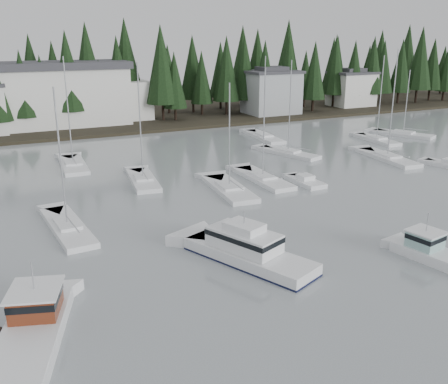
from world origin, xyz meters
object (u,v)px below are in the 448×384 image
object	(u,v)px
sailboat_5	(376,141)
house_east_b	(352,88)
sailboat_10	(264,138)
sailboat_12	(263,180)
sailboat_6	(68,229)
lobster_boat_teal	(437,255)
sailboat_0	(229,190)
sailboat_4	(387,159)
runabout_1	(305,182)
sailboat_9	(73,166)
cabin_cruiser_center	(248,253)
sailboat_11	(288,154)
sailboat_13	(403,135)
harbor_inn	(68,94)
house_east_a	(271,91)
lobster_boat_brown	(31,332)
sailboat_2	(143,182)

from	to	relation	value
sailboat_5	house_east_b	bearing A→B (deg)	-28.90
sailboat_10	sailboat_12	distance (m)	24.16
sailboat_6	sailboat_12	distance (m)	23.21
lobster_boat_teal	sailboat_12	size ratio (longest dim) A/B	0.57
sailboat_6	sailboat_10	size ratio (longest dim) A/B	0.94
sailboat_0	lobster_boat_teal	bearing A→B (deg)	-158.98
sailboat_10	sailboat_0	bearing A→B (deg)	147.28
sailboat_0	sailboat_4	xyz separation A→B (m)	(25.12, 3.53, 0.02)
sailboat_12	runabout_1	bearing A→B (deg)	-130.83
sailboat_9	sailboat_5	bearing A→B (deg)	-92.34
cabin_cruiser_center	lobster_boat_teal	xyz separation A→B (m)	(12.49, -5.97, -0.20)
sailboat_5	sailboat_6	size ratio (longest dim) A/B	1.07
sailboat_11	sailboat_13	world-z (taller)	sailboat_11
sailboat_11	harbor_inn	bearing A→B (deg)	16.14
house_east_a	lobster_boat_brown	size ratio (longest dim) A/B	1.10
sailboat_2	sailboat_13	world-z (taller)	sailboat_2
lobster_boat_brown	sailboat_0	world-z (taller)	sailboat_0
sailboat_4	sailboat_6	size ratio (longest dim) A/B	1.17
house_east_b	sailboat_2	distance (m)	70.41
sailboat_11	lobster_boat_brown	bearing A→B (deg)	113.19
harbor_inn	runabout_1	distance (m)	51.43
sailboat_13	runabout_1	world-z (taller)	sailboat_13
lobster_boat_brown	sailboat_9	size ratio (longest dim) A/B	0.69
sailboat_2	sailboat_11	xyz separation A→B (m)	(22.01, 4.44, -0.00)
sailboat_9	lobster_boat_teal	bearing A→B (deg)	-150.89
lobster_boat_brown	sailboat_0	bearing A→B (deg)	-30.14
sailboat_10	sailboat_13	size ratio (longest dim) A/B	1.20
lobster_boat_teal	sailboat_6	bearing A→B (deg)	41.92
cabin_cruiser_center	sailboat_13	world-z (taller)	sailboat_13
harbor_inn	sailboat_0	distance (m)	47.96
cabin_cruiser_center	sailboat_0	distance (m)	17.18
cabin_cruiser_center	sailboat_6	distance (m)	16.19
house_east_b	cabin_cruiser_center	size ratio (longest dim) A/B	0.88
house_east_a	sailboat_10	size ratio (longest dim) A/B	0.80
lobster_boat_brown	sailboat_5	bearing A→B (deg)	-40.86
sailboat_11	sailboat_12	size ratio (longest dim) A/B	1.02
sailboat_4	sailboat_12	bearing A→B (deg)	100.51
house_east_a	sailboat_13	distance (m)	29.34
sailboat_11	sailboat_13	size ratio (longest dim) A/B	1.20
house_east_b	sailboat_11	bearing A→B (deg)	-138.73
sailboat_11	sailboat_13	distance (m)	24.62
sailboat_2	lobster_boat_brown	bearing A→B (deg)	159.46
sailboat_13	house_east_a	bearing A→B (deg)	-6.88
sailboat_6	harbor_inn	bearing A→B (deg)	-14.14
house_east_b	sailboat_9	bearing A→B (deg)	-157.60
cabin_cruiser_center	sailboat_11	bearing A→B (deg)	-60.29
house_east_a	sailboat_5	bearing A→B (deg)	-86.46
sailboat_12	sailboat_11	bearing A→B (deg)	-44.76
sailboat_0	sailboat_13	world-z (taller)	sailboat_0
house_east_a	sailboat_9	size ratio (longest dim) A/B	0.76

